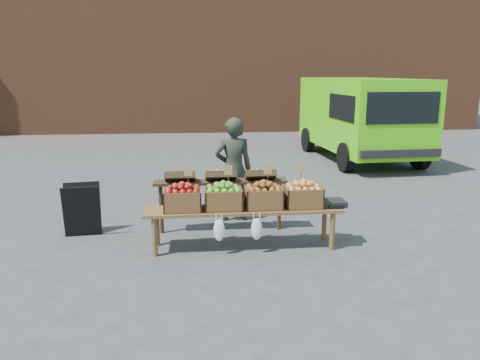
{
  "coord_description": "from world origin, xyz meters",
  "views": [
    {
      "loc": [
        0.1,
        -5.69,
        2.39
      ],
      "look_at": [
        0.75,
        0.91,
        0.85
      ],
      "focal_mm": 35.0,
      "sensor_mm": 36.0,
      "label": 1
    }
  ],
  "objects_px": {
    "crate_russet_pears": "(223,199)",
    "chalkboard_sign": "(82,210)",
    "delivery_van": "(360,120)",
    "vendor": "(233,169)",
    "crate_red_apples": "(264,198)",
    "crate_golden_apples": "(183,200)",
    "display_bench": "(244,228)",
    "crate_green_apples": "(303,197)",
    "back_table": "(221,198)",
    "weighing_scale": "(333,203)"
  },
  "relations": [
    {
      "from": "delivery_van",
      "to": "crate_golden_apples",
      "type": "distance_m",
      "value": 7.95
    },
    {
      "from": "chalkboard_sign",
      "to": "crate_russet_pears",
      "type": "bearing_deg",
      "value": -27.62
    },
    {
      "from": "vendor",
      "to": "crate_red_apples",
      "type": "height_order",
      "value": "vendor"
    },
    {
      "from": "chalkboard_sign",
      "to": "weighing_scale",
      "type": "bearing_deg",
      "value": -19.58
    },
    {
      "from": "back_table",
      "to": "crate_russet_pears",
      "type": "height_order",
      "value": "back_table"
    },
    {
      "from": "delivery_van",
      "to": "back_table",
      "type": "distance_m",
      "value": 7.05
    },
    {
      "from": "chalkboard_sign",
      "to": "crate_green_apples",
      "type": "distance_m",
      "value": 3.26
    },
    {
      "from": "crate_green_apples",
      "to": "back_table",
      "type": "bearing_deg",
      "value": 146.71
    },
    {
      "from": "weighing_scale",
      "to": "crate_red_apples",
      "type": "bearing_deg",
      "value": 180.0
    },
    {
      "from": "display_bench",
      "to": "crate_red_apples",
      "type": "bearing_deg",
      "value": 0.0
    },
    {
      "from": "crate_russet_pears",
      "to": "crate_red_apples",
      "type": "relative_size",
      "value": 1.0
    },
    {
      "from": "crate_green_apples",
      "to": "weighing_scale",
      "type": "bearing_deg",
      "value": 0.0
    },
    {
      "from": "vendor",
      "to": "crate_russet_pears",
      "type": "relative_size",
      "value": 3.38
    },
    {
      "from": "crate_green_apples",
      "to": "crate_russet_pears",
      "type": "bearing_deg",
      "value": 180.0
    },
    {
      "from": "delivery_van",
      "to": "crate_russet_pears",
      "type": "xyz_separation_m",
      "value": [
        -4.16,
        -6.38,
        -0.4
      ]
    },
    {
      "from": "crate_green_apples",
      "to": "delivery_van",
      "type": "bearing_deg",
      "value": 64.36
    },
    {
      "from": "display_bench",
      "to": "crate_red_apples",
      "type": "xyz_separation_m",
      "value": [
        0.28,
        0.0,
        0.42
      ]
    },
    {
      "from": "back_table",
      "to": "display_bench",
      "type": "height_order",
      "value": "back_table"
    },
    {
      "from": "display_bench",
      "to": "crate_green_apples",
      "type": "height_order",
      "value": "crate_green_apples"
    },
    {
      "from": "vendor",
      "to": "display_bench",
      "type": "xyz_separation_m",
      "value": [
        0.03,
        -1.29,
        -0.56
      ]
    },
    {
      "from": "back_table",
      "to": "crate_russet_pears",
      "type": "relative_size",
      "value": 4.2
    },
    {
      "from": "crate_russet_pears",
      "to": "chalkboard_sign",
      "type": "bearing_deg",
      "value": 160.42
    },
    {
      "from": "delivery_van",
      "to": "vendor",
      "type": "distance_m",
      "value": 6.44
    },
    {
      "from": "vendor",
      "to": "display_bench",
      "type": "bearing_deg",
      "value": 87.6
    },
    {
      "from": "crate_red_apples",
      "to": "chalkboard_sign",
      "type": "bearing_deg",
      "value": 164.33
    },
    {
      "from": "crate_golden_apples",
      "to": "crate_russet_pears",
      "type": "xyz_separation_m",
      "value": [
        0.55,
        0.0,
        0.0
      ]
    },
    {
      "from": "crate_golden_apples",
      "to": "delivery_van",
      "type": "bearing_deg",
      "value": 53.55
    },
    {
      "from": "vendor",
      "to": "crate_red_apples",
      "type": "bearing_deg",
      "value": 99.61
    },
    {
      "from": "weighing_scale",
      "to": "chalkboard_sign",
      "type": "bearing_deg",
      "value": 168.46
    },
    {
      "from": "crate_golden_apples",
      "to": "crate_russet_pears",
      "type": "relative_size",
      "value": 1.0
    },
    {
      "from": "chalkboard_sign",
      "to": "crate_golden_apples",
      "type": "relative_size",
      "value": 1.59
    },
    {
      "from": "chalkboard_sign",
      "to": "back_table",
      "type": "height_order",
      "value": "back_table"
    },
    {
      "from": "back_table",
      "to": "crate_russet_pears",
      "type": "bearing_deg",
      "value": -90.29
    },
    {
      "from": "delivery_van",
      "to": "crate_red_apples",
      "type": "bearing_deg",
      "value": -123.14
    },
    {
      "from": "vendor",
      "to": "crate_red_apples",
      "type": "xyz_separation_m",
      "value": [
        0.3,
        -1.29,
        -0.14
      ]
    },
    {
      "from": "display_bench",
      "to": "weighing_scale",
      "type": "relative_size",
      "value": 7.94
    },
    {
      "from": "chalkboard_sign",
      "to": "weighing_scale",
      "type": "distance_m",
      "value": 3.66
    },
    {
      "from": "back_table",
      "to": "crate_green_apples",
      "type": "bearing_deg",
      "value": -33.29
    },
    {
      "from": "chalkboard_sign",
      "to": "crate_red_apples",
      "type": "height_order",
      "value": "crate_red_apples"
    },
    {
      "from": "vendor",
      "to": "weighing_scale",
      "type": "relative_size",
      "value": 4.97
    },
    {
      "from": "display_bench",
      "to": "crate_russet_pears",
      "type": "xyz_separation_m",
      "value": [
        -0.27,
        0.0,
        0.42
      ]
    },
    {
      "from": "display_bench",
      "to": "crate_green_apples",
      "type": "xyz_separation_m",
      "value": [
        0.83,
        0.0,
        0.42
      ]
    },
    {
      "from": "chalkboard_sign",
      "to": "vendor",
      "type": "bearing_deg",
      "value": 5.48
    },
    {
      "from": "back_table",
      "to": "crate_russet_pears",
      "type": "distance_m",
      "value": 0.74
    },
    {
      "from": "delivery_van",
      "to": "crate_green_apples",
      "type": "distance_m",
      "value": 7.09
    },
    {
      "from": "crate_green_apples",
      "to": "weighing_scale",
      "type": "xyz_separation_m",
      "value": [
        0.43,
        0.0,
        -0.1
      ]
    },
    {
      "from": "chalkboard_sign",
      "to": "back_table",
      "type": "bearing_deg",
      "value": -8.36
    },
    {
      "from": "delivery_van",
      "to": "crate_red_apples",
      "type": "xyz_separation_m",
      "value": [
        -3.61,
        -6.38,
        -0.4
      ]
    },
    {
      "from": "delivery_van",
      "to": "display_bench",
      "type": "height_order",
      "value": "delivery_van"
    },
    {
      "from": "chalkboard_sign",
      "to": "display_bench",
      "type": "distance_m",
      "value": 2.45
    }
  ]
}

